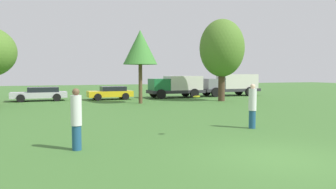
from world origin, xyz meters
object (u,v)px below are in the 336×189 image
(person_catcher, at_px, (252,106))
(frisbee, at_px, (197,97))
(delivery_truck_green, at_px, (176,85))
(parked_car_yellow, at_px, (111,93))
(delivery_truck_grey, at_px, (231,84))
(tree_2, at_px, (222,49))
(person_thrower, at_px, (76,119))
(tree_1, at_px, (140,48))
(parked_car_silver, at_px, (40,94))

(person_catcher, xyz_separation_m, frisbee, (-3.05, -0.86, 0.53))
(person_catcher, xyz_separation_m, delivery_truck_green, (3.64, 17.58, 0.22))
(person_catcher, bearing_deg, parked_car_yellow, -92.27)
(delivery_truck_green, bearing_deg, delivery_truck_grey, -178.14)
(tree_2, height_order, delivery_truck_grey, tree_2)
(parked_car_yellow, bearing_deg, delivery_truck_green, -179.76)
(person_catcher, relative_size, tree_2, 0.28)
(person_catcher, xyz_separation_m, parked_car_yellow, (-2.74, 17.47, -0.34))
(parked_car_yellow, distance_m, delivery_truck_green, 6.40)
(tree_2, relative_size, parked_car_yellow, 1.75)
(person_thrower, distance_m, parked_car_yellow, 19.50)
(person_catcher, xyz_separation_m, delivery_truck_grey, (9.88, 17.86, 0.28))
(tree_1, bearing_deg, person_catcher, -84.30)
(person_catcher, relative_size, frisbee, 7.41)
(tree_1, bearing_deg, delivery_truck_grey, 24.07)
(parked_car_silver, distance_m, delivery_truck_green, 12.30)
(person_thrower, xyz_separation_m, delivery_truck_grey, (17.26, 19.32, 0.28))
(frisbee, height_order, delivery_truck_grey, delivery_truck_grey)
(person_thrower, xyz_separation_m, tree_2, (13.16, 14.10, 3.47))
(parked_car_silver, bearing_deg, tree_1, 143.93)
(person_thrower, distance_m, tree_1, 15.94)
(person_thrower, height_order, tree_2, tree_2)
(tree_1, distance_m, parked_car_silver, 9.74)
(person_thrower, bearing_deg, parked_car_yellow, 65.03)
(tree_1, height_order, tree_2, tree_2)
(tree_1, xyz_separation_m, delivery_truck_grey, (11.16, 4.99, -3.08))
(person_thrower, relative_size, tree_1, 0.33)
(delivery_truck_grey, bearing_deg, parked_car_yellow, 1.04)
(tree_1, bearing_deg, parked_car_yellow, 107.57)
(tree_1, relative_size, parked_car_silver, 1.26)
(tree_1, distance_m, tree_2, 7.06)
(parked_car_yellow, xyz_separation_m, delivery_truck_grey, (12.62, 0.39, 0.63))
(parked_car_silver, relative_size, parked_car_yellow, 1.15)
(person_thrower, relative_size, parked_car_yellow, 0.48)
(person_catcher, bearing_deg, delivery_truck_grey, -130.13)
(frisbee, distance_m, delivery_truck_grey, 22.76)
(tree_2, bearing_deg, person_catcher, -114.55)
(frisbee, distance_m, delivery_truck_green, 19.62)
(frisbee, bearing_deg, tree_1, 82.68)
(parked_car_yellow, bearing_deg, person_catcher, 98.19)
(frisbee, xyz_separation_m, tree_1, (1.77, 13.74, 2.83))
(frisbee, height_order, parked_car_yellow, frisbee)
(person_thrower, relative_size, person_catcher, 1.00)
(frisbee, xyz_separation_m, delivery_truck_grey, (12.93, 18.73, -0.25))
(parked_car_yellow, relative_size, delivery_truck_green, 0.72)
(frisbee, height_order, parked_car_silver, frisbee)
(tree_1, height_order, parked_car_silver, tree_1)
(parked_car_yellow, bearing_deg, tree_1, 106.84)
(delivery_truck_green, distance_m, delivery_truck_grey, 6.25)
(delivery_truck_grey, bearing_deg, person_catcher, 60.33)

